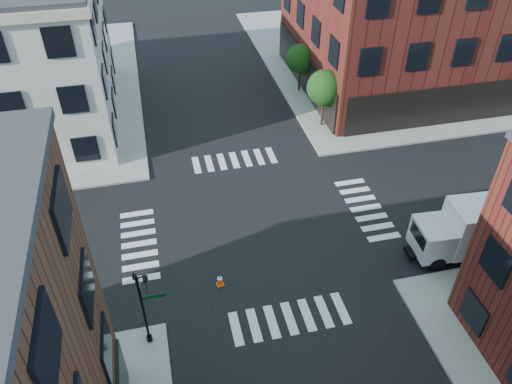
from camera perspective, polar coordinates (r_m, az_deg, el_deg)
The scene contains 8 objects.
ground at distance 30.05m, azimuth 0.12°, elevation -3.82°, with size 120.00×120.00×0.00m, color black.
sidewalk_ne at distance 53.87m, azimuth 17.58°, elevation 14.87°, with size 30.00×30.00×0.15m, color gray.
building_ne at distance 47.66m, azimuth 21.29°, elevation 18.77°, with size 25.00×16.00×12.00m, color #4E1613.
tree_near at distance 38.06m, azimuth 7.94°, elevation 11.54°, with size 2.69×2.69×4.49m.
tree_far at distance 43.28m, azimuth 5.19°, elevation 14.78°, with size 2.43×2.43×4.07m.
signal_pole at distance 22.98m, azimuth -12.75°, elevation -12.03°, with size 1.29×1.24×4.60m.
box_truck at distance 29.99m, azimuth 24.56°, elevation -3.76°, with size 7.57×2.74×3.37m.
traffic_cone at distance 26.63m, azimuth -4.15°, elevation -10.00°, with size 0.44×0.44×0.71m.
Camera 1 is at (-5.11, -21.56, 20.30)m, focal length 35.00 mm.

